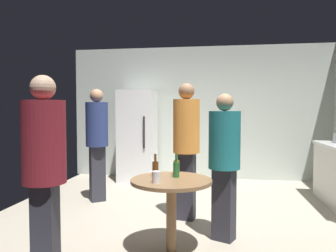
{
  "coord_description": "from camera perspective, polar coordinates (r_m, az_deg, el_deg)",
  "views": [
    {
      "loc": [
        0.39,
        -4.09,
        1.42
      ],
      "look_at": [
        -0.29,
        0.29,
        1.19
      ],
      "focal_mm": 34.75,
      "sensor_mm": 36.0,
      "label": 1
    }
  ],
  "objects": [
    {
      "name": "wall_back",
      "position": [
        6.73,
        5.47,
        2.31
      ],
      "size": [
        5.32,
        0.06,
        2.7
      ],
      "primitive_type": "cube",
      "color": "beige",
      "rests_on": "ground_plane"
    },
    {
      "name": "person_in_navy_shirt",
      "position": [
        5.12,
        -12.35,
        -1.66
      ],
      "size": [
        0.47,
        0.47,
        1.73
      ],
      "rotation": [
        0.0,
        0.0,
        -0.96
      ],
      "color": "#2D2D38",
      "rests_on": "ground_plane"
    },
    {
      "name": "person_in_teal_shirt",
      "position": [
        3.56,
        9.85,
        -5.09
      ],
      "size": [
        0.45,
        0.45,
        1.59
      ],
      "rotation": [
        0.0,
        0.0,
        -2.0
      ],
      "color": "#2D2D38",
      "rests_on": "ground_plane"
    },
    {
      "name": "foreground_table",
      "position": [
        3.25,
        0.58,
        -11.1
      ],
      "size": [
        0.8,
        0.8,
        0.73
      ],
      "color": "olive",
      "rests_on": "ground_plane"
    },
    {
      "name": "beer_bottle_brown",
      "position": [
        3.35,
        -2.23,
        -7.39
      ],
      "size": [
        0.06,
        0.06,
        0.23
      ],
      "color": "#593314",
      "rests_on": "foreground_table"
    },
    {
      "name": "beer_bottle_amber",
      "position": [
        3.42,
        1.5,
        -7.17
      ],
      "size": [
        0.06,
        0.06,
        0.23
      ],
      "color": "#8C5919",
      "rests_on": "foreground_table"
    },
    {
      "name": "person_in_orange_shirt",
      "position": [
        4.17,
        3.23,
        -2.44
      ],
      "size": [
        0.39,
        0.39,
        1.75
      ],
      "rotation": [
        0.0,
        0.0,
        -1.75
      ],
      "color": "#2D2D38",
      "rests_on": "ground_plane"
    },
    {
      "name": "ground_plane",
      "position": [
        4.36,
        3.29,
        -16.76
      ],
      "size": [
        5.2,
        5.2,
        0.1
      ],
      "primitive_type": "cube",
      "color": "#B2A893"
    },
    {
      "name": "person_in_maroon_shirt",
      "position": [
        2.78,
        -20.86,
        -6.17
      ],
      "size": [
        0.39,
        0.39,
        1.69
      ],
      "rotation": [
        0.0,
        0.0,
        0.17
      ],
      "color": "#2D2D38",
      "rests_on": "ground_plane"
    },
    {
      "name": "beer_bottle_green",
      "position": [
        3.3,
        1.45,
        -7.55
      ],
      "size": [
        0.06,
        0.06,
        0.23
      ],
      "color": "#26662D",
      "rests_on": "foreground_table"
    },
    {
      "name": "refrigerator",
      "position": [
        6.51,
        -5.35,
        -1.67
      ],
      "size": [
        0.7,
        0.68,
        1.8
      ],
      "color": "white",
      "rests_on": "ground_plane"
    },
    {
      "name": "plastic_cup_white",
      "position": [
        3.05,
        -2.05,
        -8.95
      ],
      "size": [
        0.08,
        0.08,
        0.11
      ],
      "primitive_type": "cylinder",
      "color": "white",
      "rests_on": "foreground_table"
    }
  ]
}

